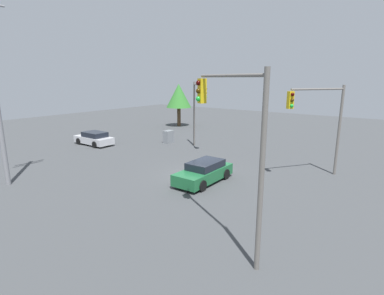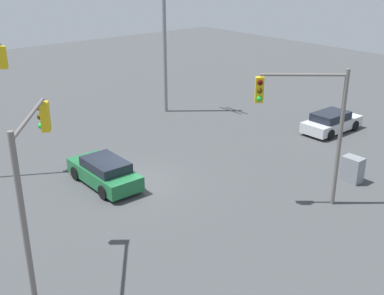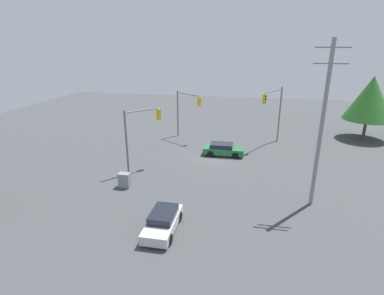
{
  "view_description": "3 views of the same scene",
  "coord_description": "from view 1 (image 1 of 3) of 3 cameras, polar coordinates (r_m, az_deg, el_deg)",
  "views": [
    {
      "loc": [
        -15.53,
        -11.05,
        6.41
      ],
      "look_at": [
        -0.56,
        0.09,
        2.06
      ],
      "focal_mm": 28.0,
      "sensor_mm": 36.0,
      "label": 1
    },
    {
      "loc": [
        18.08,
        -11.16,
        10.25
      ],
      "look_at": [
        2.06,
        2.21,
        1.95
      ],
      "focal_mm": 45.0,
      "sensor_mm": 36.0,
      "label": 2
    },
    {
      "loc": [
        -3.34,
        29.98,
        11.51
      ],
      "look_at": [
        2.07,
        2.54,
        1.87
      ],
      "focal_mm": 28.0,
      "sensor_mm": 36.0,
      "label": 3
    }
  ],
  "objects": [
    {
      "name": "ground_plane",
      "position": [
        20.12,
        1.17,
        -5.47
      ],
      "size": [
        80.0,
        80.0,
        0.0
      ],
      "primitive_type": "plane",
      "color": "#424447"
    },
    {
      "name": "sedan_green",
      "position": [
        18.85,
        2.29,
        -4.7
      ],
      "size": [
        4.33,
        1.88,
        1.33
      ],
      "rotation": [
        0.0,
        0.0,
        1.57
      ],
      "color": "#1E6638",
      "rests_on": "ground_plane"
    },
    {
      "name": "sedan_silver",
      "position": [
        30.86,
        -18.16,
        1.65
      ],
      "size": [
        1.87,
        4.19,
        1.29
      ],
      "color": "silver",
      "rests_on": "ground_plane"
    },
    {
      "name": "traffic_signal_main",
      "position": [
        20.76,
        23.22,
        5.75
      ],
      "size": [
        3.52,
        2.6,
        5.98
      ],
      "rotation": [
        0.0,
        0.0,
        2.52
      ],
      "color": "slate",
      "rests_on": "ground_plane"
    },
    {
      "name": "traffic_signal_cross",
      "position": [
        27.23,
        1.15,
        8.38
      ],
      "size": [
        2.6,
        2.97,
        6.08
      ],
      "rotation": [
        0.0,
        0.0,
        4.0
      ],
      "color": "slate",
      "rests_on": "ground_plane"
    },
    {
      "name": "traffic_signal_aux",
      "position": [
        10.91,
        7.92,
        3.66
      ],
      "size": [
        2.42,
        4.12,
        6.74
      ],
      "rotation": [
        0.0,
        0.0,
        1.06
      ],
      "color": "slate",
      "rests_on": "ground_plane"
    },
    {
      "name": "electrical_cabinet",
      "position": [
        30.17,
        -4.52,
        2.04
      ],
      "size": [
        0.96,
        0.66,
        1.27
      ],
      "primitive_type": "cube",
      "color": "gray",
      "rests_on": "ground_plane"
    },
    {
      "name": "tree_corner",
      "position": [
        40.62,
        -2.54,
        9.77
      ],
      "size": [
        3.34,
        3.34,
        5.66
      ],
      "color": "#4C3823",
      "rests_on": "ground_plane"
    }
  ]
}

